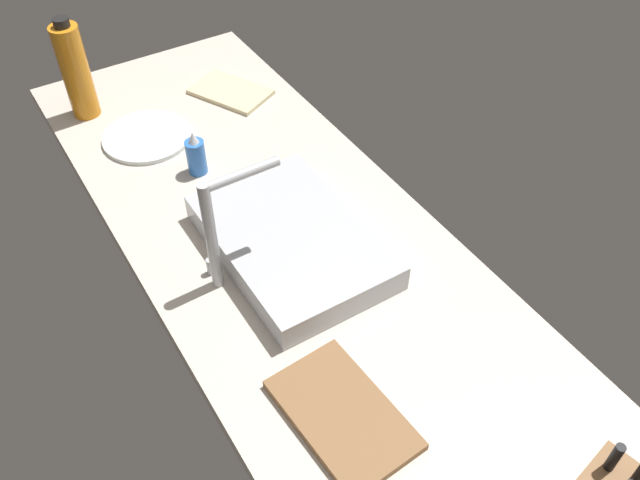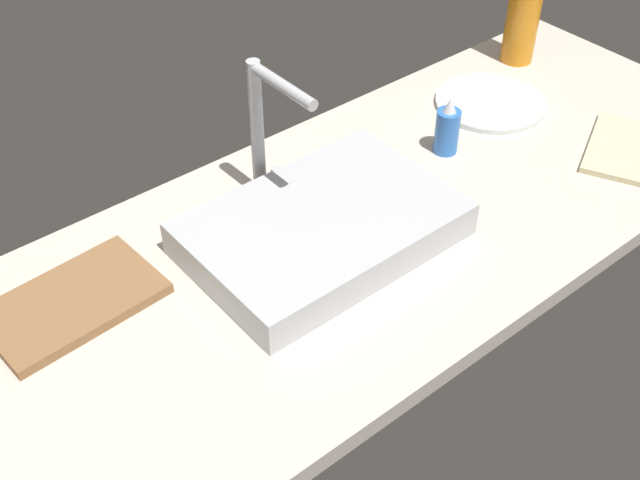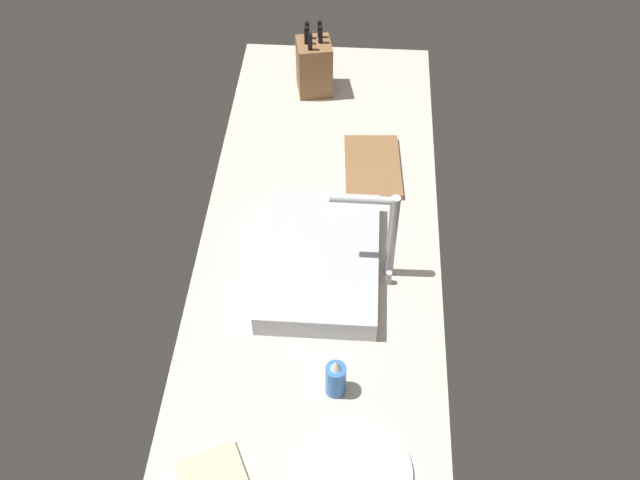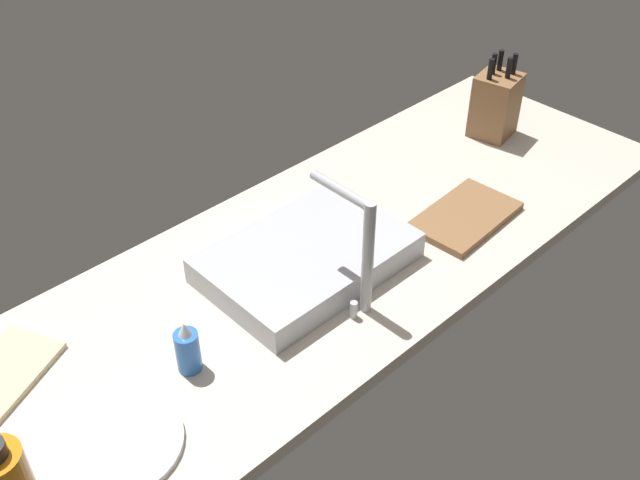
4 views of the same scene
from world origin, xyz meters
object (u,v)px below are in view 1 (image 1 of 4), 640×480
at_px(sink_basin, 292,241).
at_px(dish_towel, 231,92).
at_px(dinner_plate, 147,137).
at_px(cutting_board, 343,414).
at_px(water_bottle, 75,71).
at_px(faucet, 219,222).
at_px(soap_bottle, 196,155).

bearing_deg(sink_basin, dish_towel, -14.80).
bearing_deg(dinner_plate, cutting_board, 179.15).
relative_size(sink_basin, water_bottle, 1.60).
distance_m(faucet, dinner_plate, 0.58).
xyz_separation_m(sink_basin, faucet, (0.00, 0.16, 0.13)).
height_order(faucet, cutting_board, faucet).
xyz_separation_m(soap_bottle, dish_towel, (0.27, -0.23, -0.04)).
height_order(cutting_board, soap_bottle, soap_bottle).
bearing_deg(soap_bottle, faucet, 164.68).
relative_size(sink_basin, cutting_board, 1.65).
height_order(soap_bottle, dish_towel, soap_bottle).
bearing_deg(water_bottle, soap_bottle, -158.66).
bearing_deg(faucet, sink_basin, -90.83).
bearing_deg(soap_bottle, dish_towel, -39.77).
bearing_deg(faucet, dish_towel, -27.21).
distance_m(sink_basin, faucet, 0.21).
relative_size(faucet, dish_towel, 1.25).
bearing_deg(dinner_plate, faucet, 175.76).
relative_size(water_bottle, dish_towel, 1.29).
xyz_separation_m(water_bottle, dinner_plate, (-0.20, -0.10, -0.13)).
bearing_deg(dinner_plate, soap_bottle, -163.77).
bearing_deg(cutting_board, soap_bottle, -5.36).
xyz_separation_m(cutting_board, dinner_plate, (0.96, -0.01, -0.00)).
bearing_deg(cutting_board, dinner_plate, -0.85).
xyz_separation_m(sink_basin, dinner_plate, (0.56, 0.12, -0.03)).
bearing_deg(sink_basin, cutting_board, 161.99).
xyz_separation_m(sink_basin, cutting_board, (-0.40, 0.13, -0.02)).
bearing_deg(soap_bottle, water_bottle, 21.34).
relative_size(cutting_board, dinner_plate, 1.16).
height_order(sink_basin, faucet, faucet).
bearing_deg(water_bottle, cutting_board, -175.94).
xyz_separation_m(faucet, dinner_plate, (0.55, -0.04, -0.16)).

